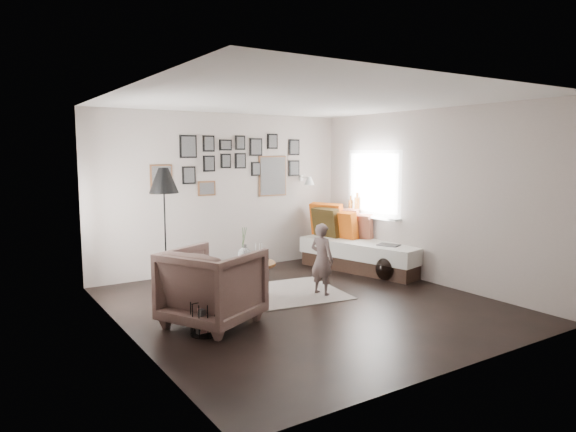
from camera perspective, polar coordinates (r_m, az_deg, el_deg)
ground at (r=6.75m, az=1.98°, el=-9.78°), size 4.80×4.80×0.00m
wall_back at (r=8.56m, az=-7.22°, el=2.61°), size 4.50×0.00×4.50m
wall_front at (r=4.74m, az=18.89°, el=-1.23°), size 4.50×0.00×4.50m
wall_left at (r=5.53m, az=-17.46°, el=-0.05°), size 0.00×4.80×4.80m
wall_right at (r=7.99m, az=15.38°, el=2.10°), size 0.00×4.80×4.80m
ceiling at (r=6.49m, az=2.08°, el=12.76°), size 4.80×4.80×0.00m
door_left at (r=6.72m, az=-20.01°, el=-1.11°), size 0.00×2.14×2.14m
window_right at (r=8.92m, az=8.54°, el=0.39°), size 0.15×1.32×1.30m
gallery_wall at (r=8.65m, az=-5.50°, el=5.61°), size 2.74×0.03×1.08m
wall_sconce at (r=9.11m, az=2.33°, el=3.95°), size 0.18×0.36×0.16m
rug at (r=7.17m, az=-1.73°, el=-8.71°), size 2.10×1.62×0.01m
pedestal_table at (r=6.87m, az=-4.14°, el=-7.43°), size 0.66×0.66×0.52m
vase at (r=6.76m, az=-4.85°, el=-4.02°), size 0.19×0.19×0.47m
candles at (r=6.84m, az=-3.36°, el=-4.10°), size 0.11×0.11×0.24m
daybed at (r=8.81m, az=8.15°, el=-3.61°), size 1.42×2.33×1.07m
magazine_on_daybed at (r=8.30m, az=11.14°, el=-3.18°), size 0.35×0.40×0.02m
armchair at (r=5.95m, az=-8.39°, el=-7.75°), size 1.29×1.28×0.88m
armchair_cushion at (r=6.00m, az=-8.33°, el=-7.25°), size 0.54×0.54×0.18m
floor_lamp at (r=7.30m, az=-13.63°, el=3.34°), size 0.41×0.41×1.75m
magazine_basket at (r=5.71m, az=-9.24°, el=-11.15°), size 0.33×0.33×0.36m
demijohn_large at (r=8.06m, az=10.79°, el=-5.77°), size 0.32×0.32×0.47m
demijohn_small at (r=8.15m, az=12.62°, el=-5.82°), size 0.28×0.28×0.43m
child at (r=7.09m, az=3.78°, el=-4.81°), size 0.33×0.42×1.00m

